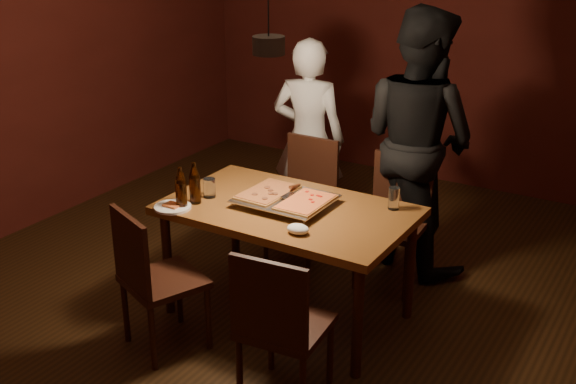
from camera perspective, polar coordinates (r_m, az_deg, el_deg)
The scene contains 19 objects.
room_shell at distance 4.11m, azimuth -1.49°, elevation 6.70°, with size 6.00×6.00×6.00m.
dining_table at distance 4.43m, azimuth 0.00°, elevation -2.09°, with size 1.50×0.90×0.75m.
chair_far_left at distance 5.30m, azimuth 1.39°, elevation 0.37°, with size 0.42×0.42×0.49m.
chair_far_right at distance 4.99m, azimuth 8.57°, elevation -1.28°, with size 0.45×0.45×0.49m.
chair_near_left at distance 4.21m, azimuth -10.88°, elevation -5.98°, with size 0.55×0.55×0.49m.
chair_near_right at distance 3.69m, azimuth -0.77°, elevation -9.80°, with size 0.46×0.46×0.49m.
pizza_tray at distance 4.42m, azimuth -0.20°, elevation -0.76°, with size 0.55×0.45×0.05m, color silver.
pizza_meat at distance 4.48m, azimuth -1.61°, elevation 0.02°, with size 0.25×0.40×0.02m, color maroon.
pizza_cheese at distance 4.33m, azimuth 1.41°, elevation -0.77°, with size 0.24×0.39×0.02m, color gold.
spatula at distance 4.42m, azimuth -0.22°, elevation -0.20°, with size 0.09×0.24×0.04m, color silver, non-canonical shape.
beer_bottle_a at distance 4.39m, azimuth -8.46°, elevation 0.34°, with size 0.07×0.07×0.26m.
beer_bottle_b at distance 4.45m, azimuth -7.38°, elevation 0.71°, with size 0.07×0.07×0.26m.
water_glass_left at distance 4.56m, azimuth -6.24°, elevation 0.32°, with size 0.08×0.08×0.12m, color silver.
water_glass_right at distance 4.40m, azimuth 8.37°, elevation -0.50°, with size 0.07×0.07×0.14m, color silver.
plate_slice at distance 4.44m, azimuth -9.10°, elevation -1.16°, with size 0.23×0.23×0.03m.
napkin at distance 4.04m, azimuth 0.79°, elevation -2.94°, with size 0.13×0.10×0.05m, color white.
diner_white at distance 5.59m, azimuth 1.62°, elevation 4.19°, with size 0.57×0.37×1.57m, color silver.
diner_dark at distance 5.14m, azimuth 10.23°, elevation 4.04°, with size 0.91×0.71×1.87m, color black.
pendant_lamp at distance 4.03m, azimuth -1.54°, elevation 11.66°, with size 0.18×0.18×1.10m.
Camera 1 is at (2.15, -3.33, 2.46)m, focal length 45.00 mm.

